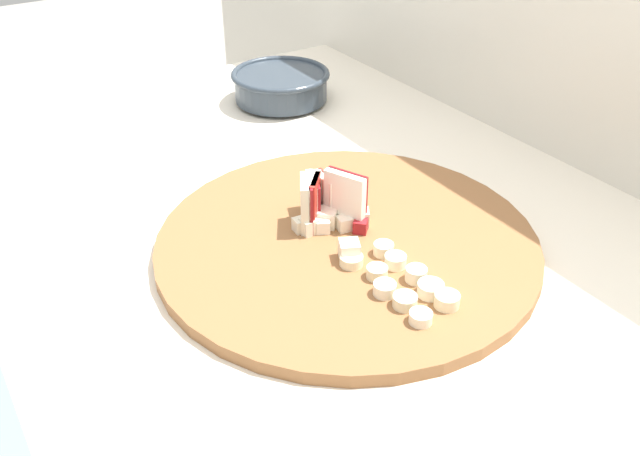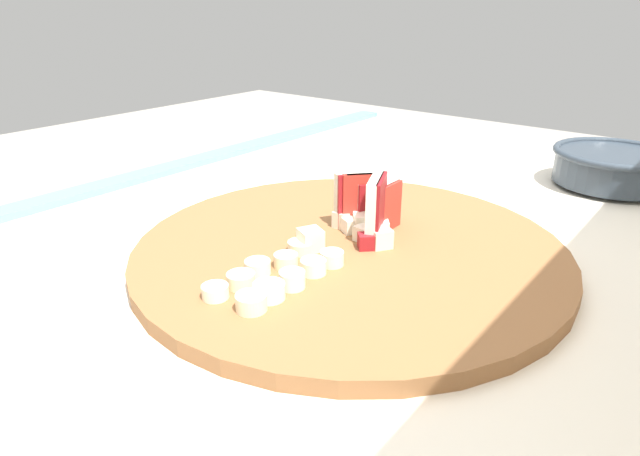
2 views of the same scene
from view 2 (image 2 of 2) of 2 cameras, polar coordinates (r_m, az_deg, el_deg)
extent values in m
cube|color=#60A8C6|center=(0.83, -22.81, 2.64)|extent=(1.40, 0.04, 0.04)
cylinder|color=brown|center=(0.57, 3.09, -2.36)|extent=(0.44, 0.44, 0.02)
cube|color=maroon|center=(0.60, 3.87, 2.88)|extent=(0.04, 0.03, 0.06)
cube|color=beige|center=(0.61, 3.62, 3.08)|extent=(0.04, 0.03, 0.06)
cube|color=#B22D23|center=(0.60, 4.54, 2.70)|extent=(0.03, 0.03, 0.06)
cube|color=white|center=(0.61, 4.36, 2.96)|extent=(0.04, 0.04, 0.06)
cube|color=maroon|center=(0.61, 6.07, 2.47)|extent=(0.05, 0.02, 0.05)
cube|color=white|center=(0.61, 5.81, 2.61)|extent=(0.05, 0.03, 0.05)
cube|color=#B22D23|center=(0.60, 7.24, 2.12)|extent=(0.04, 0.01, 0.05)
cube|color=white|center=(0.60, 6.72, 2.26)|extent=(0.04, 0.01, 0.05)
cube|color=maroon|center=(0.57, 6.28, 1.89)|extent=(0.05, 0.03, 0.07)
cube|color=white|center=(0.57, 5.66, 1.95)|extent=(0.05, 0.03, 0.07)
cube|color=maroon|center=(0.56, 4.79, -1.38)|extent=(0.02, 0.02, 0.02)
cube|color=white|center=(0.59, 3.47, 0.18)|extent=(0.02, 0.02, 0.02)
cube|color=beige|center=(0.61, 2.43, 0.91)|extent=(0.02, 0.02, 0.02)
cube|color=#EFE5CC|center=(0.58, 5.77, -0.32)|extent=(0.02, 0.02, 0.02)
cube|color=beige|center=(0.55, -0.98, -1.23)|extent=(0.03, 0.03, 0.02)
cube|color=#EFE5CC|center=(0.58, 4.53, -0.57)|extent=(0.02, 0.02, 0.02)
cube|color=beige|center=(0.62, 2.44, 1.17)|extent=(0.02, 0.02, 0.02)
cube|color=#EFE5CC|center=(0.59, 6.34, -0.02)|extent=(0.02, 0.02, 0.02)
cube|color=#EFE5CC|center=(0.60, 4.55, 0.46)|extent=(0.03, 0.03, 0.02)
cube|color=beige|center=(0.56, 6.33, -1.02)|extent=(0.03, 0.03, 0.02)
cylinder|color=beige|center=(0.55, -2.03, -1.96)|extent=(0.03, 0.03, 0.01)
cylinder|color=beige|center=(0.52, -3.84, -3.27)|extent=(0.02, 0.02, 0.01)
cylinder|color=white|center=(0.51, -6.49, -4.06)|extent=(0.02, 0.02, 0.01)
cylinder|color=beige|center=(0.49, -8.20, -5.35)|extent=(0.03, 0.03, 0.01)
cylinder|color=white|center=(0.48, -10.81, -6.49)|extent=(0.02, 0.02, 0.01)
cylinder|color=#F4EAC6|center=(0.52, 1.24, -3.15)|extent=(0.02, 0.02, 0.01)
cylinder|color=white|center=(0.51, -0.70, -4.03)|extent=(0.02, 0.02, 0.01)
cylinder|color=white|center=(0.48, -2.91, -5.35)|extent=(0.02, 0.02, 0.02)
cylinder|color=white|center=(0.47, -5.31, -6.52)|extent=(0.03, 0.03, 0.01)
cylinder|color=beige|center=(0.45, -7.14, -7.66)|extent=(0.03, 0.03, 0.01)
cylinder|color=#2D3842|center=(0.90, 27.78, 3.99)|extent=(0.09, 0.09, 0.01)
cylinder|color=#2D3842|center=(0.89, 28.07, 5.50)|extent=(0.16, 0.16, 0.04)
torus|color=#2D3842|center=(0.88, 28.33, 6.84)|extent=(0.17, 0.17, 0.01)
camera|label=1|loc=(0.72, -68.72, 26.42)|focal=38.17mm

